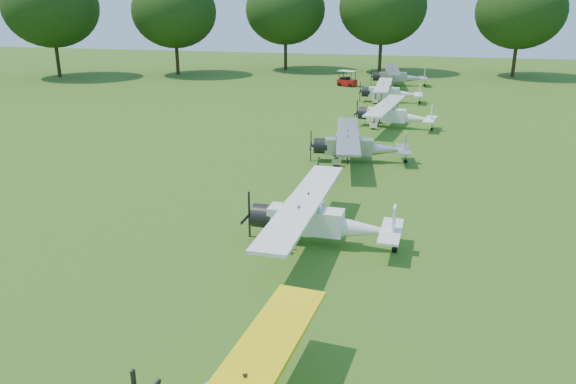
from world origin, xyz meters
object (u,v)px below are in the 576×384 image
(aircraft_3, at_px, (317,217))
(aircraft_4, at_px, (357,144))
(aircraft_6, at_px, (389,91))
(golf_cart, at_px, (347,81))
(aircraft_7, at_px, (397,75))
(aircraft_5, at_px, (393,113))

(aircraft_3, distance_m, aircraft_4, 12.16)
(aircraft_3, bearing_deg, aircraft_4, 91.51)
(aircraft_6, xyz_separation_m, golf_cart, (-5.21, 9.31, -0.51))
(aircraft_7, bearing_deg, aircraft_4, -97.71)
(aircraft_3, relative_size, aircraft_5, 1.03)
(aircraft_5, height_order, golf_cart, aircraft_5)
(aircraft_3, distance_m, aircraft_5, 22.16)
(aircraft_4, bearing_deg, golf_cart, 90.77)
(aircraft_3, relative_size, aircraft_4, 1.04)
(aircraft_5, distance_m, aircraft_6, 10.88)
(aircraft_4, bearing_deg, aircraft_5, 73.34)
(aircraft_4, relative_size, aircraft_5, 0.99)
(aircraft_3, relative_size, aircraft_7, 0.99)
(aircraft_7, bearing_deg, aircraft_3, -97.47)
(aircraft_3, distance_m, aircraft_6, 32.94)
(aircraft_3, height_order, aircraft_5, aircraft_3)
(golf_cart, bearing_deg, aircraft_7, 37.21)
(aircraft_6, bearing_deg, aircraft_4, -92.21)
(aircraft_7, bearing_deg, aircraft_6, -97.44)
(aircraft_6, relative_size, golf_cart, 4.13)
(aircraft_5, distance_m, golf_cart, 21.09)
(aircraft_3, xyz_separation_m, aircraft_4, (0.05, 12.16, -0.05))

